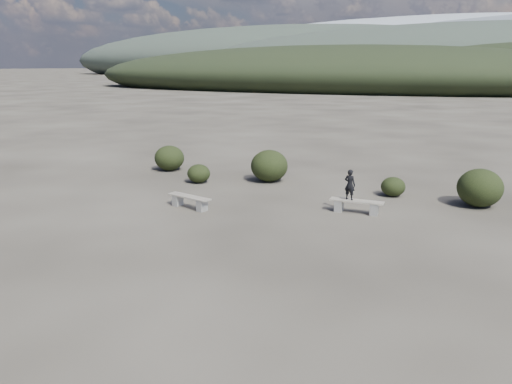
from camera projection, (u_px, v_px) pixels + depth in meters
The scene contains 10 objects.
ground at pixel (212, 271), 11.94m from camera, with size 1200.00×1200.00×0.00m, color #2D2923.
bench_left at pixel (190, 201), 17.13m from camera, with size 1.77×0.71×0.43m.
bench_right at pixel (356, 205), 16.56m from camera, with size 1.79×0.46×0.44m.
seated_person at pixel (350, 185), 16.48m from camera, with size 0.37×0.25×1.03m, color black.
shrub_a at pixel (199, 174), 20.85m from camera, with size 0.95×0.95×0.78m, color black.
shrub_b at pixel (269, 166), 21.02m from camera, with size 1.57×1.57×1.34m, color black.
shrub_c at pixel (393, 187), 18.72m from camera, with size 0.91×0.91×0.73m, color black.
shrub_d at pixel (480, 188), 17.25m from camera, with size 1.52×1.52×1.33m, color black.
shrub_f at pixel (169, 158), 23.27m from camera, with size 1.38×1.38×1.16m, color black.
mountain_ridges at pixel (474, 55), 310.05m from camera, with size 500.00×400.00×56.00m.
Camera 1 is at (5.65, -9.62, 4.79)m, focal length 35.00 mm.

